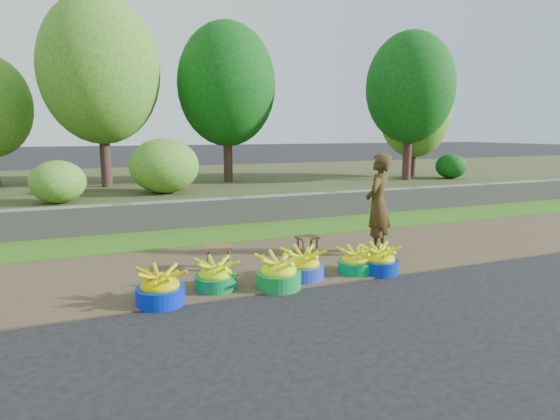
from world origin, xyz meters
name	(u,v)px	position (x,y,z in m)	size (l,w,h in m)	color
ground_plane	(335,284)	(0.00, 0.00, 0.00)	(120.00, 120.00, 0.00)	black
dirt_shoulder	(294,259)	(0.00, 1.25, 0.01)	(80.00, 2.50, 0.02)	#4D3F2A
grass_verge	(250,232)	(0.00, 3.25, 0.02)	(80.00, 1.50, 0.04)	#367118
retaining_wall	(237,211)	(0.00, 4.10, 0.28)	(80.00, 0.35, 0.55)	slate
earth_bank	(188,186)	(0.00, 9.00, 0.25)	(80.00, 10.00, 0.50)	#3D4222
vegetation	(20,98)	(-4.06, 7.31, 2.63)	(32.50, 7.44, 4.64)	#3C2520
basin_a	(160,288)	(-2.10, 0.15, 0.18)	(0.54, 0.54, 0.40)	#0425CC
basin_b	(216,277)	(-1.42, 0.35, 0.17)	(0.50, 0.50, 0.38)	#0C783D
basin_c	(278,273)	(-0.70, 0.14, 0.18)	(0.55, 0.55, 0.41)	#138938
basin_d	(303,266)	(-0.29, 0.33, 0.18)	(0.54, 0.54, 0.40)	blue
basin_e	(356,262)	(0.48, 0.29, 0.16)	(0.47, 0.47, 0.35)	#038947
basin_f	(379,261)	(0.78, 0.19, 0.17)	(0.51, 0.51, 0.38)	#0626B4
stool_left	(218,250)	(-1.18, 1.14, 0.28)	(0.43, 0.37, 0.32)	brown
stool_right	(307,240)	(0.29, 1.39, 0.24)	(0.34, 0.27, 0.28)	brown
vendor_woman	(378,204)	(1.29, 1.02, 0.79)	(0.56, 0.37, 1.54)	black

